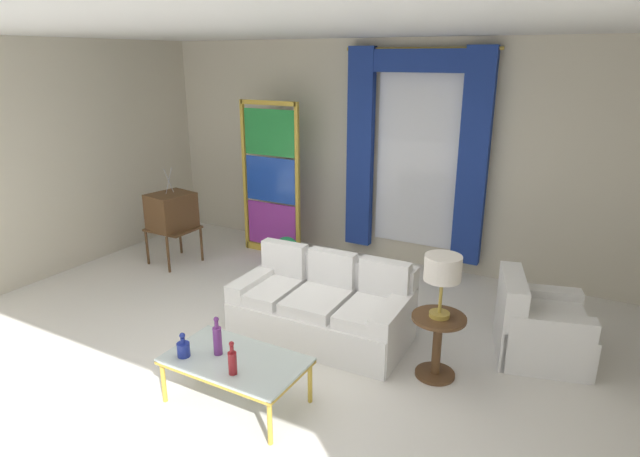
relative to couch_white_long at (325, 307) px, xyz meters
The scene contains 16 objects.
ground_plane 0.76m from the couch_white_long, 114.92° to the right, with size 16.00×16.00×0.00m, color white.
wall_rear 2.72m from the couch_white_long, 96.90° to the left, with size 8.00×0.12×3.00m, color beige.
wall_left 4.13m from the couch_white_long, behind, with size 0.12×7.00×3.00m, color beige.
ceiling_slab 2.74m from the couch_white_long, 150.32° to the left, with size 8.00×7.60×0.04m, color white.
curtained_window 2.68m from the couch_white_long, 87.70° to the left, with size 2.00×0.17×2.70m.
couch_white_long is the anchor object (origin of this frame).
coffee_table 1.38m from the couch_white_long, 93.46° to the right, with size 1.15×0.67×0.41m.
bottle_blue_decanter 1.57m from the couch_white_long, 88.71° to the right, with size 0.07×0.07×0.28m.
bottle_crystal_tall 1.63m from the couch_white_long, 107.18° to the right, with size 0.11×0.11×0.21m.
bottle_amber_squat 1.43m from the couch_white_long, 100.36° to the right, with size 0.07×0.07×0.34m.
vintage_tv 2.95m from the couch_white_long, 164.94° to the left, with size 0.62×0.67×1.35m.
armchair_white 2.07m from the couch_white_long, 17.36° to the left, with size 1.00×0.99×0.80m.
stained_glass_divider 2.65m from the couch_white_long, 136.43° to the left, with size 0.95×0.05×2.20m.
peacock_figurine 1.87m from the couch_white_long, 136.74° to the left, with size 0.44×0.60×0.50m.
round_side_table 1.26m from the couch_white_long, ahead, with size 0.48×0.48×0.59m.
table_lamp_brass 1.45m from the couch_white_long, ahead, with size 0.32×0.32×0.57m.
Camera 1 is at (2.68, -3.74, 2.77)m, focal length 29.92 mm.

